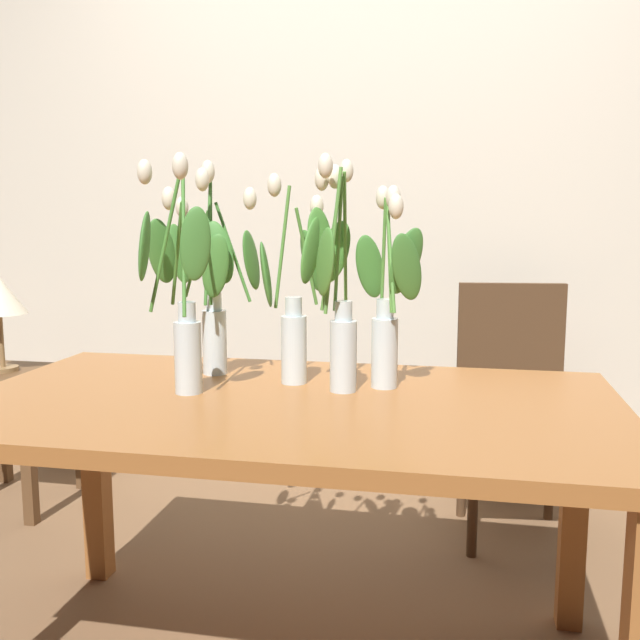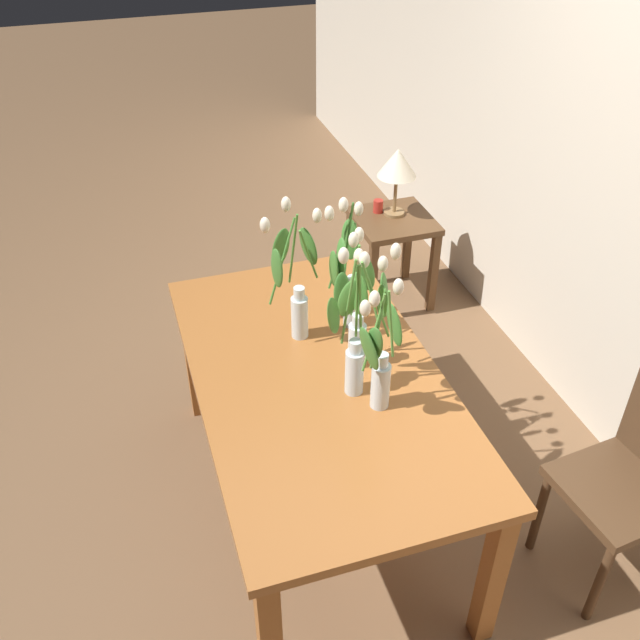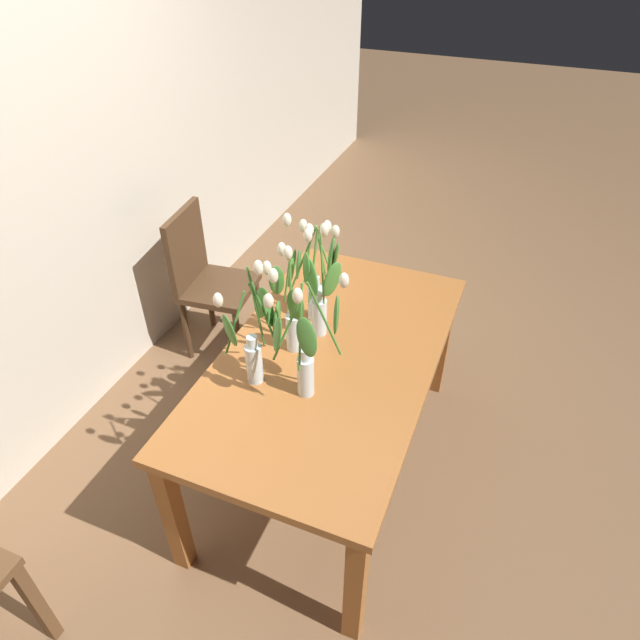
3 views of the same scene
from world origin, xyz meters
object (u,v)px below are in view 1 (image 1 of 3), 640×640
(tulip_vase_0, at_px, (293,316))
(tulip_vase_4, at_px, (335,294))
(tulip_vase_3, at_px, (179,304))
(dining_chair, at_px, (513,394))
(dining_table, at_px, (288,435))
(tulip_vase_1, at_px, (388,309))
(tulip_vase_2, at_px, (215,292))
(side_table, at_px, (12,401))

(tulip_vase_0, height_order, tulip_vase_4, tulip_vase_4)
(tulip_vase_3, bearing_deg, dining_chair, 49.57)
(tulip_vase_3, bearing_deg, tulip_vase_4, 17.40)
(dining_table, xyz_separation_m, tulip_vase_1, (0.23, 0.15, 0.30))
(tulip_vase_2, xyz_separation_m, side_table, (-1.13, 0.68, -0.54))
(tulip_vase_1, relative_size, tulip_vase_2, 0.88)
(dining_table, bearing_deg, dining_chair, 59.37)
(tulip_vase_3, xyz_separation_m, side_table, (-1.12, 0.90, -0.53))
(tulip_vase_2, distance_m, tulip_vase_4, 0.37)
(tulip_vase_4, bearing_deg, dining_table, -130.82)
(tulip_vase_0, distance_m, tulip_vase_4, 0.15)
(tulip_vase_2, relative_size, dining_chair, 0.63)
(side_table, bearing_deg, tulip_vase_2, -31.00)
(dining_chair, bearing_deg, tulip_vase_4, -119.22)
(tulip_vase_4, height_order, side_table, tulip_vase_4)
(tulip_vase_0, distance_m, tulip_vase_2, 0.24)
(dining_table, relative_size, tulip_vase_2, 2.73)
(tulip_vase_0, xyz_separation_m, tulip_vase_4, (0.12, -0.06, 0.07))
(dining_table, xyz_separation_m, dining_chair, (0.61, 1.03, -0.12))
(tulip_vase_3, bearing_deg, tulip_vase_0, 35.12)
(dining_table, height_order, side_table, dining_table)
(tulip_vase_0, bearing_deg, dining_table, -81.38)
(tulip_vase_3, distance_m, dining_chair, 1.43)
(tulip_vase_4, xyz_separation_m, dining_chair, (0.52, 0.92, -0.46))
(tulip_vase_4, xyz_separation_m, side_table, (-1.49, 0.78, -0.55))
(dining_table, relative_size, tulip_vase_0, 2.92)
(tulip_vase_2, distance_m, side_table, 1.43)
(dining_table, distance_m, dining_chair, 1.21)
(dining_table, distance_m, tulip_vase_4, 0.37)
(dining_table, bearing_deg, tulip_vase_2, 140.43)
(tulip_vase_1, height_order, side_table, tulip_vase_1)
(tulip_vase_0, xyz_separation_m, side_table, (-1.36, 0.72, -0.49))
(tulip_vase_2, bearing_deg, side_table, 149.00)
(tulip_vase_0, xyz_separation_m, tulip_vase_2, (-0.23, 0.04, 0.05))
(tulip_vase_0, bearing_deg, tulip_vase_4, -25.40)
(dining_table, xyz_separation_m, tulip_vase_0, (-0.03, 0.17, 0.27))
(tulip_vase_0, relative_size, dining_chair, 0.59)
(dining_table, height_order, tulip_vase_2, tulip_vase_2)
(tulip_vase_1, relative_size, tulip_vase_4, 0.88)
(tulip_vase_1, bearing_deg, tulip_vase_2, 172.65)
(tulip_vase_0, bearing_deg, side_table, 152.04)
(tulip_vase_4, distance_m, side_table, 1.77)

